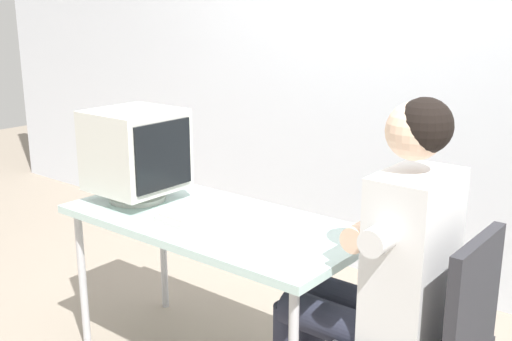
# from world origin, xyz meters

# --- Properties ---
(wall_back) EXTENTS (8.00, 0.10, 3.00)m
(wall_back) POSITION_xyz_m (0.30, 1.40, 1.50)
(wall_back) COLOR silver
(wall_back) RESTS_ON ground_plane
(desk) EXTENTS (1.34, 0.63, 0.72)m
(desk) POSITION_xyz_m (0.00, 0.00, 0.66)
(desk) COLOR #B7B7BC
(desk) RESTS_ON ground_plane
(crt_monitor) EXTENTS (0.38, 0.37, 0.42)m
(crt_monitor) POSITION_xyz_m (-0.44, -0.03, 0.95)
(crt_monitor) COLOR silver
(crt_monitor) RESTS_ON desk
(keyboard) EXTENTS (0.18, 0.42, 0.03)m
(keyboard) POSITION_xyz_m (-0.07, 0.01, 0.73)
(keyboard) COLOR silver
(keyboard) RESTS_ON desk
(office_chair) EXTENTS (0.44, 0.44, 0.89)m
(office_chair) POSITION_xyz_m (0.99, 0.02, 0.50)
(office_chair) COLOR #4C4C51
(office_chair) RESTS_ON ground_plane
(person_seated) EXTENTS (0.74, 0.54, 1.32)m
(person_seated) POSITION_xyz_m (0.78, 0.02, 0.70)
(person_seated) COLOR silver
(person_seated) RESTS_ON ground_plane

